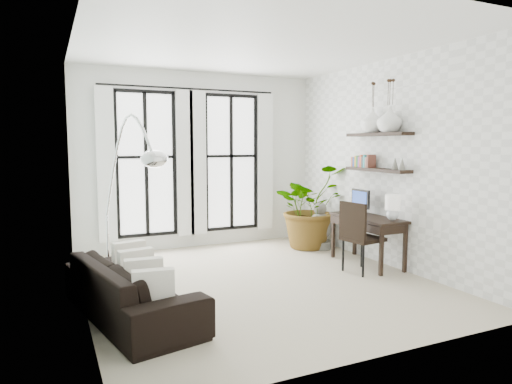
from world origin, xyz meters
TOP-DOWN VIEW (x-y plane):
  - floor at (0.00, 0.00)m, footprint 5.00×5.00m
  - ceiling at (0.00, 0.00)m, footprint 5.00×5.00m
  - wall_left at (-2.25, 0.00)m, footprint 0.00×5.00m
  - wall_right at (2.25, 0.00)m, footprint 0.00×5.00m
  - wall_back at (0.00, 2.50)m, footprint 4.50×0.00m
  - windows at (-0.20, 2.43)m, footprint 3.26×0.13m
  - wall_shelves at (2.11, 0.13)m, footprint 0.25×1.30m
  - sofa at (-1.80, -0.59)m, footprint 1.27×2.30m
  - throw_pillows at (-1.70, -0.59)m, footprint 0.40×1.52m
  - plant at (1.78, 1.54)m, footprint 1.58×1.44m
  - desk at (1.95, 0.04)m, footprint 0.55×1.31m
  - desk_chair at (1.54, -0.22)m, footprint 0.58×0.58m
  - arc_lamp at (-1.70, -0.01)m, footprint 0.72×1.40m
  - buddha at (1.91, 1.38)m, footprint 0.47×0.47m
  - vase_a at (2.11, -0.16)m, footprint 0.37×0.37m
  - vase_b at (2.11, 0.24)m, footprint 0.37×0.37m

SIDE VIEW (x-z plane):
  - floor at x=0.00m, z-range 0.00..0.00m
  - sofa at x=-1.80m, z-range 0.00..0.63m
  - buddha at x=1.91m, z-range -0.07..0.78m
  - throw_pillows at x=-1.70m, z-range 0.30..0.70m
  - desk_chair at x=1.54m, z-range 0.07..1.13m
  - desk at x=1.95m, z-range 0.14..1.30m
  - plant at x=1.78m, z-range 0.00..1.53m
  - windows at x=-0.20m, z-range 0.24..2.88m
  - wall_left at x=-2.25m, z-range -0.90..4.10m
  - wall_right at x=2.25m, z-range -0.90..4.10m
  - wall_back at x=0.00m, z-range -0.65..3.85m
  - wall_shelves at x=2.11m, z-range 1.43..2.03m
  - arc_lamp at x=-1.70m, z-range 0.61..2.87m
  - vase_a at x=2.11m, z-range 2.07..2.46m
  - vase_b at x=2.11m, z-range 2.07..2.46m
  - ceiling at x=0.00m, z-range 3.20..3.20m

